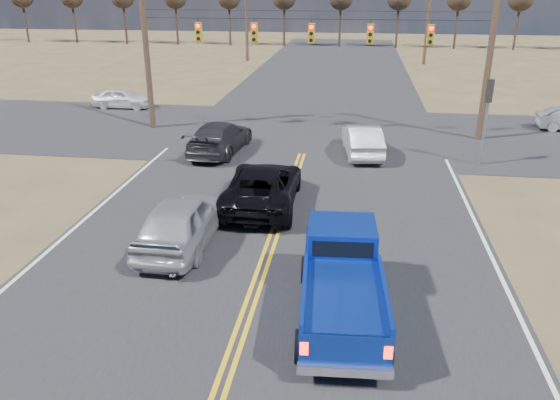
# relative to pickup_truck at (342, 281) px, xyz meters

# --- Properties ---
(ground) EXTENTS (160.00, 160.00, 0.00)m
(ground) POSITION_rel_pickup_truck_xyz_m (-2.35, -0.54, -0.96)
(ground) COLOR brown
(ground) RESTS_ON ground
(road_main) EXTENTS (14.00, 120.00, 0.02)m
(road_main) POSITION_rel_pickup_truck_xyz_m (-2.35, 9.46, -0.96)
(road_main) COLOR #28282B
(road_main) RESTS_ON ground
(road_cross) EXTENTS (120.00, 12.00, 0.02)m
(road_cross) POSITION_rel_pickup_truck_xyz_m (-2.35, 17.46, -0.96)
(road_cross) COLOR #28282B
(road_cross) RESTS_ON ground
(signal_gantry) EXTENTS (19.60, 4.83, 10.00)m
(signal_gantry) POSITION_rel_pickup_truck_xyz_m (-1.85, 17.25, 4.11)
(signal_gantry) COLOR #473323
(signal_gantry) RESTS_ON ground
(utility_poles) EXTENTS (19.60, 58.32, 10.00)m
(utility_poles) POSITION_rel_pickup_truck_xyz_m (-2.35, 16.46, 4.27)
(utility_poles) COLOR #473323
(utility_poles) RESTS_ON ground
(treeline) EXTENTS (87.00, 117.80, 7.40)m
(treeline) POSITION_rel_pickup_truck_xyz_m (-2.35, 26.42, 4.74)
(treeline) COLOR #33261C
(treeline) RESTS_ON ground
(pickup_truck) EXTENTS (2.36, 5.37, 1.98)m
(pickup_truck) POSITION_rel_pickup_truck_xyz_m (0.00, 0.00, 0.00)
(pickup_truck) COLOR black
(pickup_truck) RESTS_ON ground
(silver_suv) EXTENTS (2.05, 4.92, 1.67)m
(silver_suv) POSITION_rel_pickup_truck_xyz_m (-5.12, 3.24, -0.13)
(silver_suv) COLOR #ACB0B4
(silver_suv) RESTS_ON ground
(black_suv) EXTENTS (2.69, 5.61, 1.54)m
(black_suv) POSITION_rel_pickup_truck_xyz_m (-3.16, 6.83, -0.19)
(black_suv) COLOR black
(black_suv) RESTS_ON ground
(white_car_queue) EXTENTS (2.11, 4.62, 1.47)m
(white_car_queue) POSITION_rel_pickup_truck_xyz_m (0.51, 13.80, -0.22)
(white_car_queue) COLOR silver
(white_car_queue) RESTS_ON ground
(dgrey_car_queue) EXTENTS (2.58, 5.34, 1.50)m
(dgrey_car_queue) POSITION_rel_pickup_truck_xyz_m (-6.37, 13.27, -0.21)
(dgrey_car_queue) COLOR #2D2D31
(dgrey_car_queue) RESTS_ON ground
(cross_car_west) EXTENTS (1.62, 3.89, 1.32)m
(cross_car_west) POSITION_rel_pickup_truck_xyz_m (-15.11, 22.12, -0.30)
(cross_car_west) COLOR white
(cross_car_west) RESTS_ON ground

